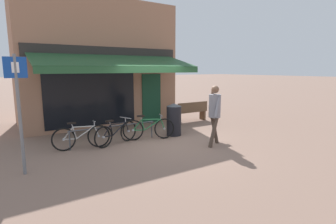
% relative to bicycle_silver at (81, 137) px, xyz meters
% --- Properties ---
extents(ground_plane, '(160.00, 160.00, 0.00)m').
position_rel_bicycle_silver_xyz_m(ground_plane, '(2.59, -0.74, -0.36)').
color(ground_plane, '#846656').
extents(shop_front, '(6.29, 4.98, 5.03)m').
position_rel_bicycle_silver_xyz_m(shop_front, '(1.74, 3.77, 2.15)').
color(shop_front, '#9E7056').
rests_on(shop_front, ground_plane).
extents(bike_rack_rail, '(2.79, 0.04, 0.57)m').
position_rel_bicycle_silver_xyz_m(bike_rack_rail, '(1.02, 0.02, 0.10)').
color(bike_rack_rail, '#47494F').
rests_on(bike_rack_rail, ground_plane).
extents(bicycle_silver, '(1.65, 0.52, 0.83)m').
position_rel_bicycle_silver_xyz_m(bicycle_silver, '(0.00, 0.00, 0.00)').
color(bicycle_silver, black).
rests_on(bicycle_silver, ground_plane).
extents(bicycle_black, '(1.58, 0.66, 0.80)m').
position_rel_bicycle_silver_xyz_m(bicycle_black, '(1.02, -0.14, 0.00)').
color(bicycle_black, black).
rests_on(bicycle_black, ground_plane).
extents(bicycle_green, '(1.65, 0.69, 0.82)m').
position_rel_bicycle_silver_xyz_m(bicycle_green, '(2.14, -0.17, 0.01)').
color(bicycle_green, black).
rests_on(bicycle_green, ground_plane).
extents(pedestrian_adult, '(0.61, 0.61, 1.84)m').
position_rel_bicycle_silver_xyz_m(pedestrian_adult, '(3.49, -1.83, 0.78)').
color(pedestrian_adult, '#47382D').
rests_on(pedestrian_adult, ground_plane).
extents(litter_bin, '(0.52, 0.52, 1.13)m').
position_rel_bicycle_silver_xyz_m(litter_bin, '(3.15, -0.16, 0.21)').
color(litter_bin, black).
rests_on(litter_bin, ground_plane).
extents(parking_sign, '(0.44, 0.07, 2.62)m').
position_rel_bicycle_silver_xyz_m(parking_sign, '(-1.57, -1.23, 1.24)').
color(parking_sign, slate).
rests_on(parking_sign, ground_plane).
extents(park_bench, '(1.60, 0.45, 0.87)m').
position_rel_bicycle_silver_xyz_m(park_bench, '(5.19, 1.49, 0.11)').
color(park_bench, brown).
rests_on(park_bench, ground_plane).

